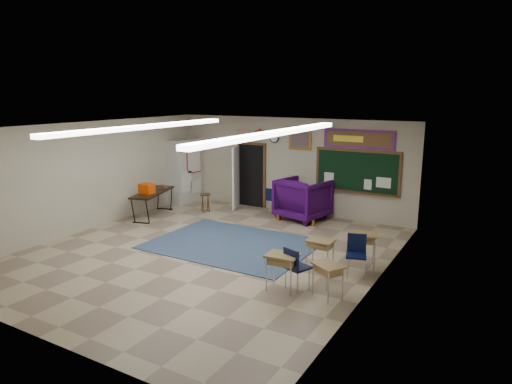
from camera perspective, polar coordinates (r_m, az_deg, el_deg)
The scene contains 25 objects.
floor at distance 11.14m, azimuth -6.11°, elevation -7.51°, with size 9.00×9.00×0.00m, color #9C8B6C.
back_wall at distance 14.53m, azimuth 4.25°, elevation 3.33°, with size 8.00×0.04×3.00m, color #ACA38C.
front_wall at distance 7.71m, azimuth -26.55°, elevation -6.17°, with size 8.00×0.04×3.00m, color #ACA38C.
left_wall at distance 13.45m, azimuth -20.19°, elevation 1.86°, with size 0.04×9.00×3.00m, color #ACA38C.
right_wall at distance 9.01m, azimuth 14.72°, elevation -2.68°, with size 0.04×9.00×3.00m, color #ACA38C.
ceiling at distance 10.51m, azimuth -6.49°, elevation 8.06°, with size 8.00×9.00×0.04m, color silver.
area_rug at distance 11.65m, azimuth -2.98°, elevation -6.50°, with size 4.00×3.00×0.02m, color #334562.
fluorescent_strips at distance 10.51m, azimuth -6.48°, elevation 7.73°, with size 3.86×6.00×0.10m, color white, non-canonical shape.
doorway at distance 15.18m, azimuth -1.13°, elevation 2.06°, with size 1.10×0.89×2.16m.
chalkboard at distance 13.70m, azimuth 12.49°, elevation 2.37°, with size 2.55×0.14×1.30m.
bulletin_board at distance 13.58m, azimuth 12.69°, elevation 6.47°, with size 2.10×0.05×0.55m.
framed_art_print at distance 14.24m, azimuth 5.52°, elevation 6.57°, with size 0.75×0.05×0.65m.
wall_clock at distance 14.64m, azimuth 2.29°, elevation 6.78°, with size 0.32×0.05×0.32m.
wall_flags at distance 15.02m, azimuth -0.64°, elevation 7.43°, with size 1.16×0.06×0.70m, color red, non-canonical shape.
storage_cabinet at distance 16.03m, azimuth -8.86°, elevation 2.61°, with size 0.59×1.25×2.20m.
wingback_armchair at distance 13.83m, azimuth 5.91°, elevation -0.87°, with size 1.33×1.37×1.25m, color #270538.
student_chair_reading at distance 14.61m, azimuth 2.20°, elevation -1.00°, with size 0.40×0.40×0.80m, color black, non-canonical shape.
student_chair_desk_a at distance 9.01m, azimuth 5.23°, elevation -9.47°, with size 0.43×0.43×0.86m, color black, non-canonical shape.
student_chair_desk_b at distance 9.80m, azimuth 12.41°, elevation -7.86°, with size 0.44×0.44×0.87m, color black, non-canonical shape.
student_desk_front_left at distance 10.02m, azimuth 8.01°, elevation -7.56°, with size 0.57×0.43×0.68m.
student_desk_front_right at distance 10.35m, azimuth 13.07°, elevation -6.84°, with size 0.76×0.66×0.77m.
student_desk_back_left at distance 8.96m, azimuth 3.30°, elevation -9.74°, with size 0.64×0.49×0.73m.
student_desk_back_right at distance 8.74m, azimuth 8.96°, elevation -10.71°, with size 0.69×0.64×0.67m.
folding_table at distance 14.46m, azimuth -12.77°, elevation -1.32°, with size 1.14×1.99×1.08m.
wooden_stool at distance 14.75m, azimuth -6.35°, elevation -1.32°, with size 0.33×0.33×0.58m.
Camera 1 is at (6.23, -8.43, 3.78)m, focal length 32.00 mm.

